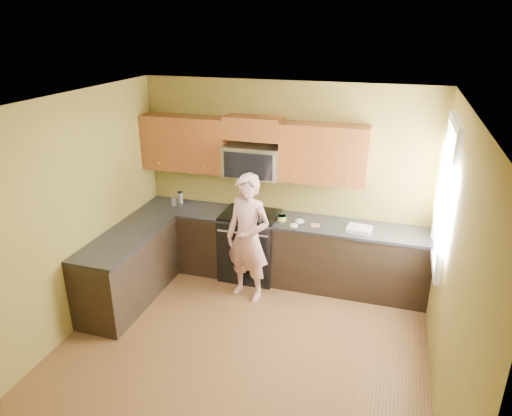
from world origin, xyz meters
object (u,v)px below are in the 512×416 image
at_px(stove, 250,245).
at_px(microwave, 253,176).
at_px(woman, 248,238).
at_px(travel_mug, 181,203).
at_px(frying_pan, 255,218).
at_px(butter_tub, 282,221).

relative_size(stove, microwave, 1.25).
distance_m(stove, woman, 0.65).
height_order(stove, travel_mug, travel_mug).
relative_size(woman, frying_pan, 3.99).
bearing_deg(stove, travel_mug, 171.42).
height_order(stove, frying_pan, frying_pan).
bearing_deg(microwave, butter_tub, -19.84).
bearing_deg(frying_pan, microwave, 125.96).
bearing_deg(butter_tub, frying_pan, -163.57).
bearing_deg(microwave, travel_mug, 177.73).
bearing_deg(travel_mug, stove, -8.58).
height_order(stove, butter_tub, butter_tub).
height_order(woman, travel_mug, woman).
height_order(stove, microwave, microwave).
xyz_separation_m(stove, butter_tub, (0.46, -0.04, 0.45)).
xyz_separation_m(woman, butter_tub, (0.32, 0.48, 0.08)).
height_order(microwave, travel_mug, microwave).
height_order(frying_pan, butter_tub, frying_pan).
distance_m(frying_pan, travel_mug, 1.28).
xyz_separation_m(frying_pan, travel_mug, (-1.24, 0.31, -0.03)).
xyz_separation_m(frying_pan, butter_tub, (0.34, 0.10, -0.03)).
bearing_deg(woman, stove, 119.33).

